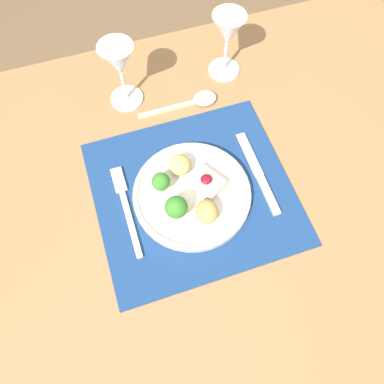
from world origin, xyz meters
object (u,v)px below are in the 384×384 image
knife (260,178)px  wine_glass_far (119,64)px  dinner_plate (191,193)px  wine_glass_near (228,34)px  spoon (198,100)px  fork (125,204)px

knife → wine_glass_far: bearing=128.4°
dinner_plate → wine_glass_near: size_ratio=1.52×
knife → wine_glass_near: bearing=86.3°
dinner_plate → wine_glass_far: (-0.06, 0.29, 0.09)m
dinner_plate → knife: bearing=-2.0°
spoon → fork: bearing=-141.3°
fork → spoon: spoon is taller
wine_glass_far → knife: bearing=-54.1°
knife → spoon: spoon is taller
wine_glass_far → spoon: bearing=-21.3°
dinner_plate → wine_glass_far: 0.31m
dinner_plate → spoon: dinner_plate is taller
spoon → wine_glass_near: (0.09, 0.07, 0.10)m
fork → wine_glass_far: (0.07, 0.27, 0.11)m
wine_glass_near → wine_glass_far: bearing=-177.0°
knife → spoon: (-0.06, 0.24, 0.00)m
wine_glass_far → dinner_plate: bearing=-77.7°
dinner_plate → wine_glass_near: wine_glass_near is taller
spoon → dinner_plate: bearing=-115.5°
fork → wine_glass_near: bearing=41.3°
wine_glass_near → fork: bearing=-138.6°
fork → dinner_plate: bearing=-10.7°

